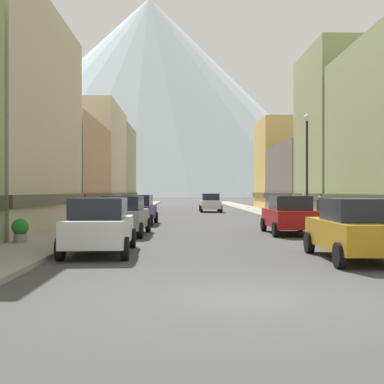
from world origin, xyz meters
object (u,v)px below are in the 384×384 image
object	(u,v)px
car_right_0	(355,229)
pedestrian_0	(304,208)
car_left_2	(138,209)
streetlamp_right	(307,153)
car_left_0	(100,226)
potted_plant_1	(358,218)
car_left_1	(124,215)
car_driving_0	(210,203)
car_right_1	(289,215)
pedestrian_1	(320,212)
trash_bin_right	(374,226)
potted_plant_0	(20,230)

from	to	relation	value
car_right_0	pedestrian_0	size ratio (longest dim) A/B	2.54
car_left_2	streetlamp_right	distance (m)	10.53
car_left_0	potted_plant_1	world-z (taller)	car_left_0
car_left_1	car_driving_0	distance (m)	26.75
car_left_2	streetlamp_right	world-z (taller)	streetlamp_right
car_left_1	car_right_1	world-z (taller)	same
car_right_1	pedestrian_1	size ratio (longest dim) A/B	2.73
streetlamp_right	car_driving_0	bearing A→B (deg)	99.32
trash_bin_right	pedestrian_1	world-z (taller)	pedestrian_1
car_right_0	pedestrian_1	bearing A→B (deg)	79.08
trash_bin_right	car_driving_0	bearing A→B (deg)	99.15
car_left_1	potted_plant_1	bearing A→B (deg)	1.97
car_left_0	trash_bin_right	distance (m)	10.76
streetlamp_right	pedestrian_0	bearing A→B (deg)	78.25
car_left_2	car_driving_0	bearing A→B (deg)	73.86
car_left_0	streetlamp_right	distance (m)	14.05
car_left_0	trash_bin_right	bearing A→B (deg)	19.42
car_left_1	pedestrian_1	size ratio (longest dim) A/B	2.76
car_left_0	pedestrian_1	bearing A→B (deg)	47.67
car_right_1	car_driving_0	distance (m)	25.82
car_right_0	car_left_0	bearing A→B (deg)	167.61
potted_plant_1	pedestrian_1	bearing A→B (deg)	101.14
car_right_1	pedestrian_0	distance (m)	7.61
trash_bin_right	potted_plant_0	xyz separation A→B (m)	(-13.35, -1.39, -0.03)
pedestrian_0	streetlamp_right	bearing A→B (deg)	-101.75
car_left_0	trash_bin_right	world-z (taller)	car_left_0
car_left_0	pedestrian_0	distance (m)	17.66
car_left_1	potted_plant_0	xyz separation A→B (m)	(-3.20, -4.67, -0.29)
car_left_2	potted_plant_0	size ratio (longest dim) A/B	5.21
car_driving_0	car_left_0	bearing A→B (deg)	-99.28
car_left_1	trash_bin_right	distance (m)	10.67
potted_plant_0	streetlamp_right	bearing A→B (deg)	33.00
car_right_1	potted_plant_0	distance (m)	11.97
car_left_2	streetlamp_right	size ratio (longest dim) A/B	0.76
car_left_2	car_right_0	xyz separation A→B (m)	(7.60, -16.05, 0.00)
trash_bin_right	streetlamp_right	size ratio (longest dim) A/B	0.17
car_left_1	car_driving_0	xyz separation A→B (m)	(5.40, 26.20, 0.00)
car_left_1	potted_plant_1	size ratio (longest dim) A/B	4.14
potted_plant_0	car_left_1	bearing A→B (deg)	55.58
car_right_1	pedestrian_1	bearing A→B (deg)	56.51
pedestrian_0	car_left_2	bearing A→B (deg)	-179.19
car_left_1	trash_bin_right	size ratio (longest dim) A/B	4.56
car_left_1	car_left_2	distance (m)	7.54
potted_plant_1	car_right_1	bearing A→B (deg)	178.10
trash_bin_right	potted_plant_0	bearing A→B (deg)	-174.04
trash_bin_right	potted_plant_1	distance (m)	3.70
car_right_0	car_right_1	distance (m)	9.00
trash_bin_right	potted_plant_0	world-z (taller)	trash_bin_right
potted_plant_0	car_driving_0	bearing A→B (deg)	74.43
pedestrian_1	car_left_2	bearing A→B (deg)	161.54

